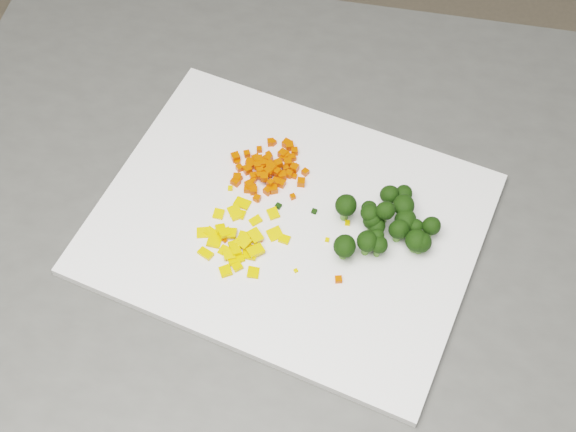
{
  "coord_description": "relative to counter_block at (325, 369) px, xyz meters",
  "views": [
    {
      "loc": [
        -0.43,
        -0.57,
        1.66
      ],
      "look_at": [
        -0.37,
        -0.1,
        0.92
      ],
      "focal_mm": 50.0,
      "sensor_mm": 36.0,
      "label": 1
    }
  ],
  "objects": [
    {
      "name": "carrot_cube_45",
      "position": [
        -0.07,
        0.09,
        0.46
      ],
      "size": [
        0.01,
        0.01,
        0.01
      ],
      "primitive_type": "cube",
      "rotation": [
        0.0,
        0.0,
        0.47
      ],
      "color": "#DE3702",
      "rests_on": "carrot_pile"
    },
    {
      "name": "broccoli_floret_6",
      "position": [
        0.07,
        -0.06,
        0.47
      ],
      "size": [
        0.03,
        0.03,
        0.03
      ],
      "primitive_type": null,
      "color": "black",
      "rests_on": "broccoli_pile"
    },
    {
      "name": "carrot_cube_14",
      "position": [
        -0.04,
        0.09,
        0.46
      ],
      "size": [
        0.01,
        0.01,
        0.01
      ],
      "primitive_type": "cube",
      "rotation": [
        0.0,
        0.0,
        1.48
      ],
      "color": "#DE3702",
      "rests_on": "carrot_pile"
    },
    {
      "name": "broccoli_floret_4",
      "position": [
        0.07,
        -0.04,
        0.47
      ],
      "size": [
        0.02,
        0.02,
        0.03
      ],
      "primitive_type": null,
      "color": "black",
      "rests_on": "broccoli_pile"
    },
    {
      "name": "carrot_cube_33",
      "position": [
        -0.06,
        0.04,
        0.46
      ],
      "size": [
        0.01,
        0.01,
        0.01
      ],
      "primitive_type": "cube",
      "rotation": [
        0.0,
        0.0,
        2.56
      ],
      "color": "#DE3702",
      "rests_on": "carrot_pile"
    },
    {
      "name": "carrot_cube_23",
      "position": [
        -0.07,
        0.04,
        0.46
      ],
      "size": [
        0.01,
        0.01,
        0.01
      ],
      "primitive_type": "cube",
      "rotation": [
        0.0,
        0.0,
        0.54
      ],
      "color": "#DE3702",
      "rests_on": "carrot_pile"
    },
    {
      "name": "carrot_cube_5",
      "position": [
        -0.06,
        0.07,
        0.47
      ],
      "size": [
        0.01,
        0.01,
        0.01
      ],
      "primitive_type": "cube",
      "rotation": [
        0.0,
        0.0,
        1.92
      ],
      "color": "#DE3702",
      "rests_on": "carrot_pile"
    },
    {
      "name": "stray_bit_4",
      "position": [
        -0.02,
        -0.04,
        0.46
      ],
      "size": [
        0.01,
        0.01,
        0.0
      ],
      "primitive_type": "cube",
      "rotation": [
        0.0,
        0.0,
        2.78
      ],
      "color": "#FFB70D",
      "rests_on": "cutting_board"
    },
    {
      "name": "carrot_cube_55",
      "position": [
        -0.08,
        0.05,
        0.47
      ],
      "size": [
        0.01,
        0.01,
        0.01
      ],
      "primitive_type": "cube",
      "rotation": [
        0.0,
        0.0,
        2.86
      ],
      "color": "#DE3702",
      "rests_on": "carrot_pile"
    },
    {
      "name": "pepper_chunk_26",
      "position": [
        -0.15,
        -0.01,
        0.46
      ],
      "size": [
        0.02,
        0.02,
        0.01
      ],
      "primitive_type": "cube",
      "rotation": [
        0.14,
        -0.13,
        2.42
      ],
      "color": "#FFB70D",
      "rests_on": "pepper_pile"
    },
    {
      "name": "carrot_cube_70",
      "position": [
        -0.05,
        0.08,
        0.46
      ],
      "size": [
        0.01,
        0.01,
        0.01
      ],
      "primitive_type": "cube",
      "rotation": [
        0.0,
        0.0,
        3.07
      ],
      "color": "#DE3702",
      "rests_on": "carrot_pile"
    },
    {
      "name": "carrot_cube_30",
      "position": [
        -0.05,
        0.02,
        0.46
      ],
      "size": [
        0.01,
        0.01,
        0.01
      ],
      "primitive_type": "cube",
      "rotation": [
        0.0,
        0.0,
        1.87
      ],
      "color": "#DE3702",
      "rests_on": "carrot_pile"
    },
    {
      "name": "carrot_cube_9",
      "position": [
        -0.03,
        0.06,
        0.46
      ],
      "size": [
        0.01,
        0.01,
        0.01
      ],
      "primitive_type": "cube",
      "rotation": [
        0.0,
        0.0,
        2.28
      ],
      "color": "#DE3702",
      "rests_on": "carrot_pile"
    },
    {
      "name": "carrot_cube_8",
      "position": [
        -0.09,
        0.08,
        0.46
      ],
      "size": [
        0.01,
        0.01,
        0.01
      ],
      "primitive_type": "cube",
      "rotation": [
        0.0,
        0.0,
        0.29
      ],
      "color": "#DE3702",
      "rests_on": "carrot_pile"
    },
    {
      "name": "stray_bit_13",
      "position": [
        -0.05,
        0.05,
        0.46
      ],
      "size": [
        0.01,
        0.01,
        0.0
      ],
      "primitive_type": "cube",
      "rotation": [
        0.0,
        0.0,
        1.04
      ],
      "color": "#DE3702",
      "rests_on": "cutting_board"
    },
    {
      "name": "broccoli_floret_0",
      "position": [
        0.06,
        -0.03,
        0.48
      ],
      "size": [
        0.03,
        0.03,
        0.03
      ],
      "primitive_type": null,
      "color": "black",
      "rests_on": "broccoli_pile"
    },
    {
      "name": "carrot_cube_57",
      "position": [
        -0.08,
        0.1,
        0.46
      ],
      "size": [
        0.01,
        0.01,
        0.01
      ],
      "primitive_type": "cube",
      "rotation": [
        0.0,
        0.0,
        1.53
      ],
      "color": "#DE3702",
      "rests_on": "carrot_pile"
    },
    {
      "name": "broccoli_floret_13",
      "position": [
        0.03,
        -0.06,
        0.48
      ],
      "size": [
        0.03,
        0.03,
        0.03
      ],
      "primitive_type": null,
      "color": "black",
      "rests_on": "broccoli_pile"
    },
    {
      "name": "carrot_cube_59",
      "position": [
        -0.07,
        0.06,
        0.47
      ],
      "size": [
        0.01,
        0.01,
        0.01
      ],
      "primitive_type": "cube",
      "rotation": [
        0.0,
        0.0,
        3.11
      ],
      "color": "#DE3702",
      "rests_on": "carrot_pile"
    },
    {
      "name": "broccoli_pile",
      "position": [
        0.04,
        -0.03,
        0.49
      ],
      "size": [
        0.11,
        0.11,
        0.05
      ],
      "primitive_type": null,
      "color": "black",
      "rests_on": "cutting_board"
    },
    {
      "name": "carrot_cube_11",
      "position": [
        -0.04,
        0.07,
        0.46
      ],
      "size": [
        0.01,
        0.01,
        0.01
      ],
      "primitive_type": "cube",
      "rotation": [
        0.0,
        0.0,
        0.23
      ],
      "color": "#DE3702",
      "rests_on": "carrot_pile"
    },
    {
      "name": "stray_bit_0",
      "position": [
        -0.12,
        -0.04,
        0.46
      ],
      "size": [
        0.01,
        0.01,
        0.0
      ],
      "primitive_type": "cube",
      "rotation": [
        0.0,
        0.0,
        2.71
      ],
      "color": "#DE3702",
      "rests_on": "cutting_board"
    },
    {
      "name": "carrot_cube_54",
      "position": [
        -0.05,
        0.07,
        0.47
      ],
      "size": [
        0.01,
        0.01,
        0.01
      ],
      "primitive_type": "cube",
      "rotation": [
        0.0,
        0.0,
        3.08
      ],
      "color": "#DE3702",
      "rests_on": "carrot_pile"
    },
    {
      "name": "pepper_chunk_18",
      "position": [
        -0.14,
        -0.02,
        0.46
      ],
      "size": [
        0.02,
        0.02,
        0.01
      ],
      "primitive_type": "cube",
      "rotation": [
        0.12,
        0.08,
        1.25
      ],
      "color": "#FFB70D",
      "rests_on": "pepper_pile"
    },
    {
      "name": "pepper_chunk_22",
      "position": [
        -0.12,
        0.01,
        0.46
      ],
      "size": [
        0.02,
        0.02,
        0.01
      ],
      "primitive_type": "cube",
      "rotation": [
        -0.08,
        -0.01,
        1.87
      ],
      "color": "#FFB70D",
      "rests_on": "pepper_pile"
    },
    {
      "name": "pepper_chunk_9",
      "position": [
        -0.1,
        -0.02,
        0.47
      ],
      "size": [
        0.02,
        0.02,
        0.01
      ],
      "primitive_type": "cube",
      "rotation": [
        0.12,
        0.01,
        0.47
      ],
      "color": "#FFB70D",
      "rests_on": "pepper_pile"
    },
    {
      "name": "ground",
      "position": [
        0.31,
        0.09,
        -0.45
      ],
      "size": [
        4.0,
        4.0,
        0.0
      ],
      "primitive_type": "plane",
      "color": "#83725D",
      "rests_on": "ground"
    },
    {
      "name": "pepper_chunk_3",
      "position": [
        -0.1,
        -0.04,
        0.47
      ],
      "size": [
        0.02,
        0.02,
        0.01
      ],
      "primitive_type": "cube",
      "rotation": [
        -0.03,
        0.04,
        0.38
      ],
      "color": "#FFB70D",
      "rests_on": "pepper_pile"
    },
    {
      "name": "carrot_pile",
      "position": [
        -0.07,
        0.06,
        0.47
      ],
      "size": [
        0.09,
        0.09,
        0.03
      ],
      "primitive_type": null,
      "color": "#DE3702",
      "rests_on": "cutting_board"
    },
    {
      "name": "carrot_cube_67",
      "position": [
        -0.07,
        0.04,
        0.47
      ],
      "size": [
        0.01,
        0.01,
        0.01
      ],
      "primitive_type": "cube",
      "rotation": [
        0.0,
        0.0,
        0.9
      ],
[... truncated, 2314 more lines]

